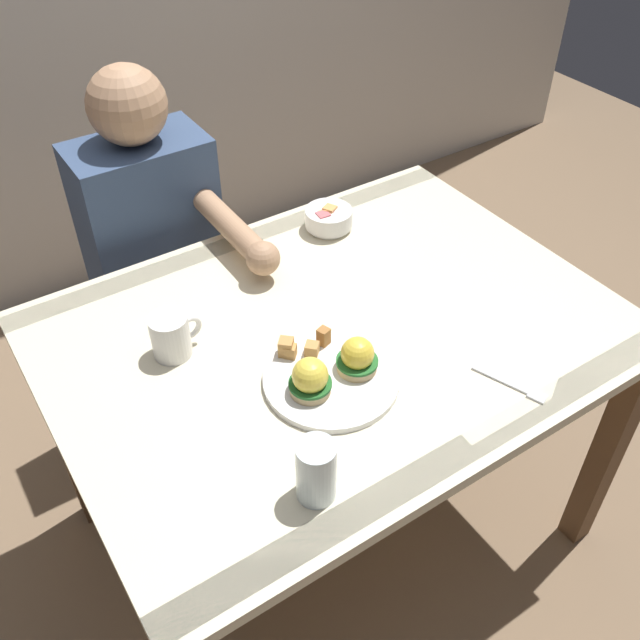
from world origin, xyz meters
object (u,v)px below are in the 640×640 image
water_glass_near (316,473)px  fork (514,386)px  diner_person (159,249)px  fruit_bowl (328,219)px  dining_table (334,362)px  coffee_mug (171,335)px  eggs_benedict_plate (331,373)px

water_glass_near → fork: bearing=-0.7°
diner_person → water_glass_near: bearing=-96.4°
fork → diner_person: bearing=110.7°
fruit_bowl → water_glass_near: water_glass_near is taller
dining_table → water_glass_near: 0.45m
fruit_bowl → diner_person: bearing=142.1°
water_glass_near → diner_person: (0.10, 0.93, -0.15)m
coffee_mug → water_glass_near: bearing=-82.8°
diner_person → eggs_benedict_plate: bearing=-85.3°
water_glass_near → dining_table: bearing=51.4°
dining_table → diner_person: bearing=104.8°
eggs_benedict_plate → diner_person: diner_person is taller
dining_table → coffee_mug: 0.38m
fruit_bowl → water_glass_near: size_ratio=0.98×
dining_table → fruit_bowl: size_ratio=10.00×
dining_table → fork: (0.19, -0.34, 0.11)m
fork → diner_person: (-0.35, 0.94, -0.09)m
eggs_benedict_plate → water_glass_near: size_ratio=2.21×
dining_table → eggs_benedict_plate: bearing=-127.5°
fruit_bowl → fork: (-0.00, -0.66, -0.03)m
eggs_benedict_plate → diner_person: 0.74m
fruit_bowl → water_glass_near: bearing=-125.4°
dining_table → eggs_benedict_plate: eggs_benedict_plate is taller
eggs_benedict_plate → fruit_bowl: 0.54m
dining_table → coffee_mug: size_ratio=10.76×
dining_table → water_glass_near: water_glass_near is taller
fork → water_glass_near: size_ratio=1.24×
eggs_benedict_plate → fork: size_ratio=1.78×
dining_table → diner_person: size_ratio=1.05×
coffee_mug → diner_person: size_ratio=0.10×
coffee_mug → water_glass_near: 0.45m
dining_table → fork: 0.40m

